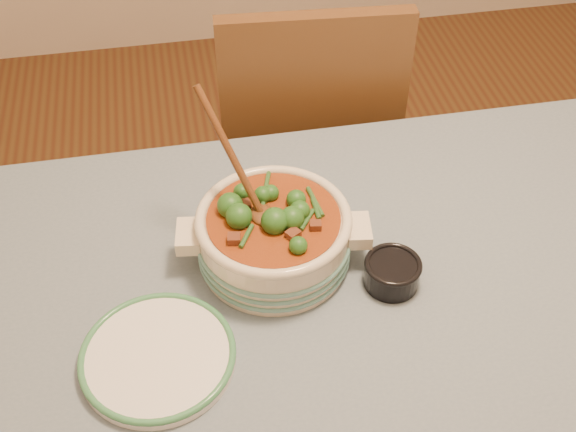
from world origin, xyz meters
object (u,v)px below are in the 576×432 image
Objects in this scene: stew_casserole at (274,233)px; chair_far at (306,133)px; dining_table at (395,341)px; condiment_bowl at (392,271)px; white_plate at (158,356)px.

chair_far is (0.19, 0.62, -0.27)m from stew_casserole.
dining_table is at bearing -39.39° from stew_casserole.
condiment_bowl is at bearing 89.15° from dining_table.
stew_casserole is (-0.20, 0.16, 0.16)m from dining_table.
dining_table is 0.79m from chair_far.
condiment_bowl is at bearing -25.79° from stew_casserole.
chair_far reaches higher than dining_table.
dining_table is 0.14m from condiment_bowl.
dining_table is at bearing 3.30° from white_plate.
condiment_bowl reaches higher than white_plate.
condiment_bowl is 0.12× the size of chair_far.
dining_table is at bearing -90.85° from condiment_bowl.
stew_casserole reaches higher than chair_far.
stew_casserole reaches higher than dining_table.
white_plate is 0.29× the size of chair_far.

